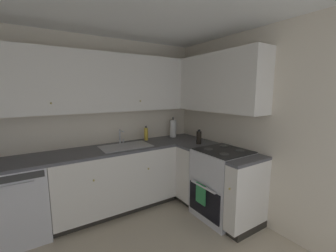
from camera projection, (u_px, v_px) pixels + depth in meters
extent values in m
cube|color=beige|center=(76.00, 125.00, 2.97)|extent=(3.78, 0.05, 2.41)
cube|color=beige|center=(269.00, 130.00, 2.58)|extent=(0.05, 3.38, 2.41)
cube|color=silver|center=(18.00, 202.00, 2.44)|extent=(0.60, 0.60, 0.86)
cube|color=#333333|center=(12.00, 179.00, 2.12)|extent=(0.55, 0.01, 0.07)
cube|color=silver|center=(13.00, 186.00, 2.12)|extent=(0.36, 0.02, 0.02)
cube|color=silver|center=(115.00, 177.00, 3.03)|extent=(1.65, 0.60, 0.77)
cube|color=black|center=(116.00, 205.00, 3.12)|extent=(1.65, 0.54, 0.09)
sphere|color=tan|center=(94.00, 180.00, 2.56)|extent=(0.02, 0.02, 0.02)
sphere|color=tan|center=(149.00, 169.00, 2.94)|extent=(0.02, 0.02, 0.02)
cube|color=#4C4C51|center=(114.00, 149.00, 2.97)|extent=(2.86, 0.60, 0.03)
cube|color=silver|center=(198.00, 171.00, 3.25)|extent=(0.60, 0.31, 0.77)
cube|color=black|center=(199.00, 198.00, 3.34)|extent=(0.54, 0.31, 0.09)
cube|color=silver|center=(247.00, 194.00, 2.52)|extent=(0.60, 0.17, 0.77)
cube|color=black|center=(247.00, 227.00, 2.61)|extent=(0.54, 0.17, 0.09)
sphere|color=tan|center=(230.00, 189.00, 2.33)|extent=(0.02, 0.02, 0.02)
cube|color=#4C4C51|center=(199.00, 145.00, 3.19)|extent=(0.60, 0.31, 0.03)
cube|color=#4C4C51|center=(250.00, 161.00, 2.46)|extent=(0.60, 0.17, 0.03)
cube|color=silver|center=(223.00, 184.00, 2.88)|extent=(0.64, 0.62, 0.90)
cube|color=black|center=(204.00, 202.00, 2.73)|extent=(0.02, 0.55, 0.38)
cube|color=silver|center=(203.00, 187.00, 2.68)|extent=(0.02, 0.43, 0.02)
cube|color=black|center=(224.00, 150.00, 2.80)|extent=(0.59, 0.60, 0.01)
cube|color=silver|center=(240.00, 142.00, 2.95)|extent=(0.03, 0.60, 0.15)
cylinder|color=#4C4C4C|center=(224.00, 154.00, 2.61)|extent=(0.11, 0.11, 0.01)
cylinder|color=#4C4C4C|center=(209.00, 149.00, 2.84)|extent=(0.11, 0.11, 0.01)
cylinder|color=#4C4C4C|center=(240.00, 151.00, 2.76)|extent=(0.11, 0.11, 0.01)
cylinder|color=#4C4C4C|center=(224.00, 146.00, 2.99)|extent=(0.11, 0.11, 0.01)
cube|color=#338C4C|center=(201.00, 194.00, 2.73)|extent=(0.02, 0.17, 0.26)
cube|color=silver|center=(96.00, 83.00, 2.86)|extent=(2.54, 0.32, 0.77)
sphere|color=tan|center=(51.00, 103.00, 2.46)|extent=(0.02, 0.02, 0.02)
sphere|color=tan|center=(140.00, 101.00, 3.05)|extent=(0.02, 0.02, 0.02)
cube|color=silver|center=(212.00, 83.00, 3.06)|extent=(0.32, 1.67, 0.77)
cube|color=#B7B7BC|center=(126.00, 146.00, 3.02)|extent=(0.69, 0.40, 0.01)
cube|color=gray|center=(126.00, 150.00, 3.03)|extent=(0.63, 0.36, 0.09)
cube|color=#99999E|center=(126.00, 149.00, 3.03)|extent=(0.02, 0.35, 0.06)
cylinder|color=silver|center=(120.00, 136.00, 3.20)|extent=(0.02, 0.02, 0.21)
cylinder|color=silver|center=(121.00, 131.00, 3.12)|extent=(0.02, 0.15, 0.02)
cylinder|color=silver|center=(123.00, 141.00, 3.24)|extent=(0.02, 0.02, 0.06)
cylinder|color=gold|center=(146.00, 134.00, 3.41)|extent=(0.06, 0.06, 0.20)
cylinder|color=#262626|center=(146.00, 127.00, 3.39)|extent=(0.03, 0.03, 0.03)
cylinder|color=white|center=(173.00, 129.00, 3.65)|extent=(0.11, 0.11, 0.29)
cylinder|color=#3F3F3F|center=(173.00, 127.00, 3.65)|extent=(0.02, 0.02, 0.35)
cylinder|color=black|center=(199.00, 138.00, 3.17)|extent=(0.07, 0.07, 0.19)
cylinder|color=black|center=(199.00, 131.00, 3.16)|extent=(0.04, 0.04, 0.02)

